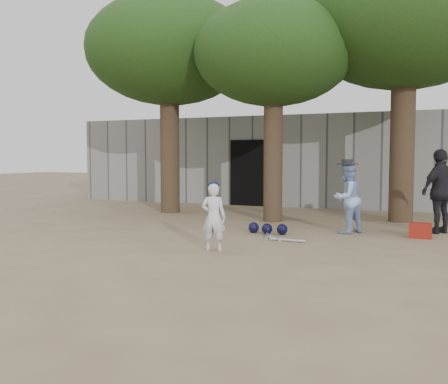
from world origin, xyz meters
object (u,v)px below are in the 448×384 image
at_px(spectator_dark, 441,191).
at_px(red_bag, 420,231).
at_px(spectator_blue, 347,198).
at_px(boy_player, 214,217).

distance_m(spectator_dark, red_bag, 1.17).
distance_m(spectator_blue, spectator_dark, 2.00).
distance_m(boy_player, spectator_blue, 3.44).
xyz_separation_m(spectator_blue, red_bag, (1.48, -0.06, -0.61)).
height_order(spectator_dark, red_bag, spectator_dark).
relative_size(boy_player, spectator_blue, 0.78).
height_order(boy_player, spectator_dark, spectator_dark).
bearing_deg(spectator_blue, boy_player, 0.30).
bearing_deg(spectator_dark, spectator_blue, -27.30).
bearing_deg(red_bag, spectator_blue, 177.69).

